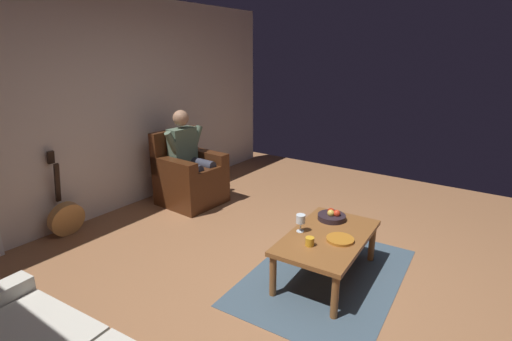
% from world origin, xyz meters
% --- Properties ---
extents(ground_plane, '(6.90, 6.90, 0.00)m').
position_xyz_m(ground_plane, '(0.00, 0.00, 0.00)').
color(ground_plane, '#946340').
extents(wall_back, '(6.15, 0.06, 2.65)m').
position_xyz_m(wall_back, '(0.00, -2.82, 1.32)').
color(wall_back, beige).
rests_on(wall_back, ground).
extents(rug, '(1.87, 1.34, 0.01)m').
position_xyz_m(rug, '(-0.13, 0.12, 0.00)').
color(rug, '#3C4F5C').
rests_on(rug, ground).
extents(armchair, '(0.76, 0.77, 0.98)m').
position_xyz_m(armchair, '(-0.73, -2.17, 0.35)').
color(armchair, '#452210').
rests_on(armchair, ground).
extents(person_seated, '(0.64, 0.61, 1.26)m').
position_xyz_m(person_seated, '(-0.73, -2.14, 0.68)').
color(person_seated, '#526651').
rests_on(person_seated, ground).
extents(coffee_table, '(1.14, 0.70, 0.42)m').
position_xyz_m(coffee_table, '(-0.13, 0.12, 0.37)').
color(coffee_table, brown).
rests_on(coffee_table, ground).
extents(guitar, '(0.39, 0.23, 0.96)m').
position_xyz_m(guitar, '(0.77, -2.62, 0.22)').
color(guitar, '#B68045').
rests_on(guitar, ground).
extents(wine_glass_near, '(0.08, 0.08, 0.16)m').
position_xyz_m(wine_glass_near, '(-0.05, -0.11, 0.53)').
color(wine_glass_near, silver).
rests_on(wine_glass_near, coffee_table).
extents(fruit_bowl, '(0.27, 0.27, 0.11)m').
position_xyz_m(fruit_bowl, '(-0.46, 0.01, 0.45)').
color(fruit_bowl, black).
rests_on(fruit_bowl, coffee_table).
extents(decorative_dish, '(0.24, 0.24, 0.02)m').
position_xyz_m(decorative_dish, '(-0.10, 0.25, 0.43)').
color(decorative_dish, '#B26C21').
rests_on(decorative_dish, coffee_table).
extents(candle_jar, '(0.08, 0.08, 0.07)m').
position_xyz_m(candle_jar, '(0.13, 0.08, 0.46)').
color(candle_jar, gold).
rests_on(candle_jar, coffee_table).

